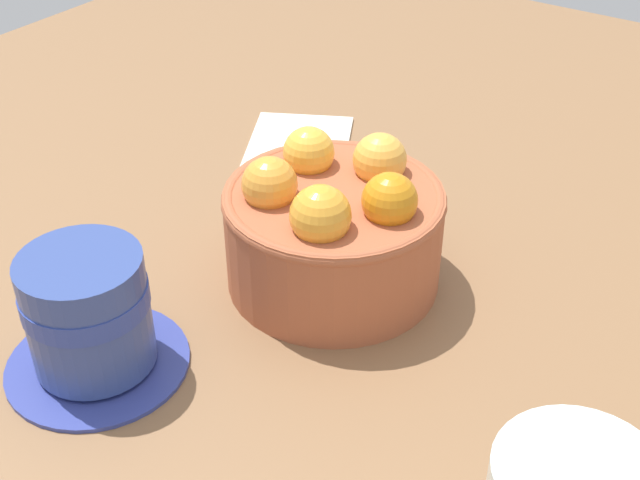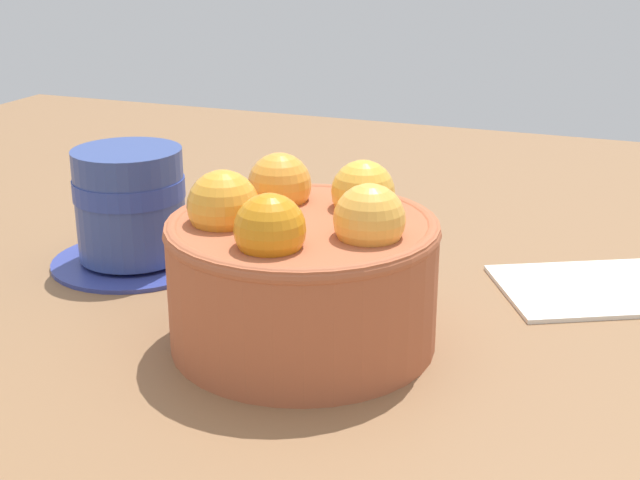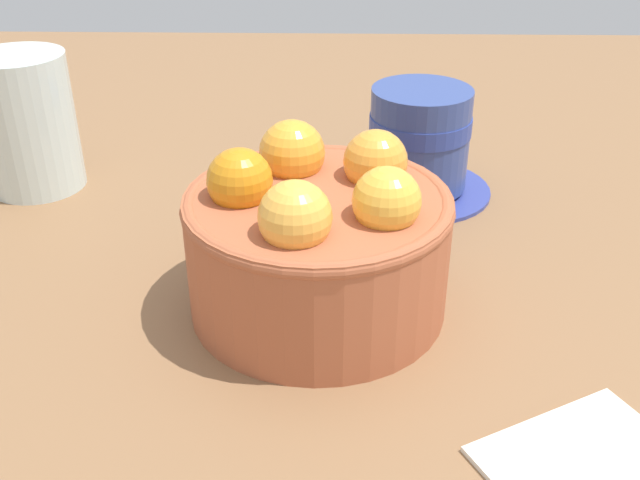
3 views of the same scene
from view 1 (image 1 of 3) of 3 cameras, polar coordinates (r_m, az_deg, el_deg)
name	(u,v)px [view 1 (image 1 of 3)]	position (r cm, az deg, el deg)	size (l,w,h in cm)	color
ground_plane	(333,302)	(62.79, 0.87, -4.25)	(129.88, 119.22, 4.42)	brown
terracotta_bowl	(334,227)	(58.71, 0.92, 0.91)	(15.45, 15.45, 10.31)	#AD5938
coffee_cup	(89,316)	(53.70, -15.40, -5.00)	(11.67, 11.67, 8.35)	#333F91
folded_napkin	(299,143)	(78.29, -1.47, 6.57)	(11.93, 9.17, 0.60)	white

